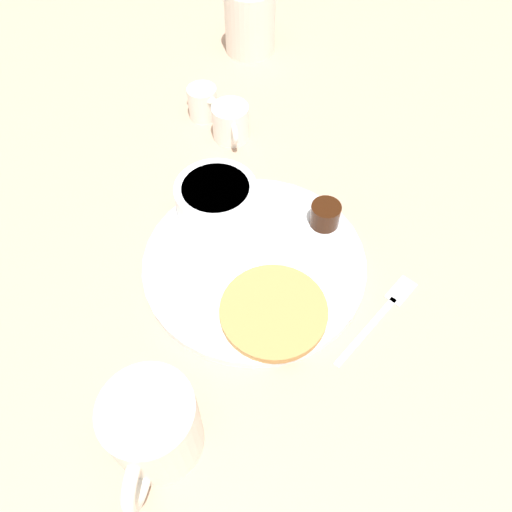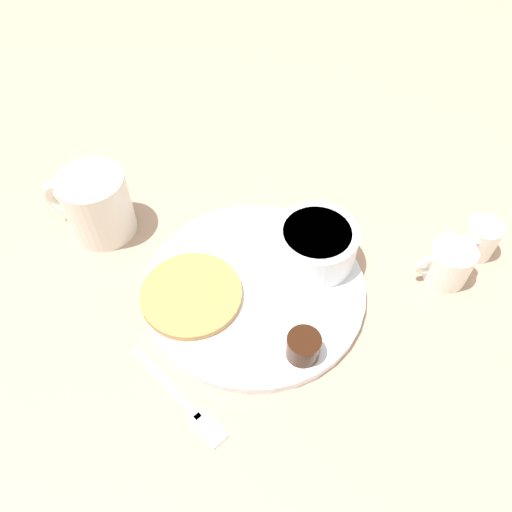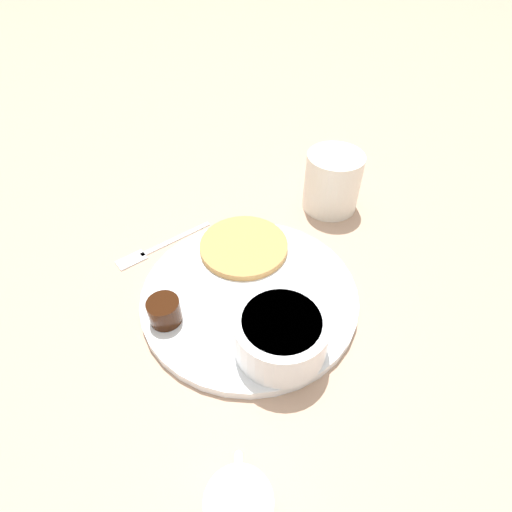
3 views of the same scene
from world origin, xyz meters
TOP-DOWN VIEW (x-y plane):
  - ground_plane at (0.00, 0.00)m, footprint 4.00×4.00m
  - plate at (0.00, 0.00)m, footprint 0.26×0.26m
  - pancake_stack at (0.07, -0.02)m, footprint 0.12×0.12m
  - bowl at (-0.08, -0.00)m, footprint 0.10×0.10m
  - syrup_cup at (-0.00, 0.10)m, footprint 0.04×0.04m
  - butter_ramekin at (-0.09, 0.01)m, footprint 0.05×0.05m
  - coffee_mug at (0.12, -0.19)m, footprint 0.10×0.09m
  - creamer_pitcher_near at (-0.21, 0.10)m, footprint 0.07×0.05m
  - fork at (0.13, 0.09)m, footprint 0.05×0.14m

SIDE VIEW (x-z plane):
  - ground_plane at x=0.00m, z-range 0.00..0.00m
  - fork at x=0.13m, z-range 0.00..0.00m
  - plate at x=0.00m, z-range 0.00..0.01m
  - pancake_stack at x=0.07m, z-range 0.01..0.02m
  - creamer_pitcher_near at x=-0.21m, z-range 0.00..0.05m
  - syrup_cup at x=0.00m, z-range 0.01..0.04m
  - butter_ramekin at x=-0.09m, z-range 0.01..0.05m
  - bowl at x=-0.08m, z-range 0.01..0.06m
  - coffee_mug at x=0.12m, z-range 0.00..0.09m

